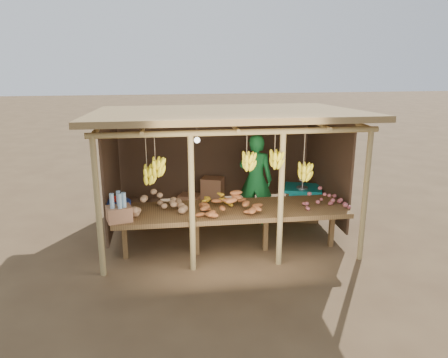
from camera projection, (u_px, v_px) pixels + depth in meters
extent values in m
plane|color=brown|center=(224.00, 231.00, 8.51)|extent=(60.00, 60.00, 0.00)
cylinder|color=#A38954|center=(98.00, 209.00, 6.50)|extent=(0.09, 0.09, 2.20)
cylinder|color=#A38954|center=(365.00, 197.00, 7.04)|extent=(0.09, 0.09, 2.20)
cylinder|color=#A38954|center=(118.00, 161.00, 9.36)|extent=(0.09, 0.09, 2.20)
cylinder|color=#A38954|center=(307.00, 155.00, 9.90)|extent=(0.09, 0.09, 2.20)
cylinder|color=#A38954|center=(192.00, 204.00, 6.68)|extent=(0.09, 0.09, 2.20)
cylinder|color=#A38954|center=(281.00, 200.00, 6.86)|extent=(0.09, 0.09, 2.20)
cylinder|color=#A38954|center=(238.00, 132.00, 6.47)|extent=(4.40, 0.09, 0.09)
cylinder|color=#A38954|center=(215.00, 108.00, 9.33)|extent=(4.40, 0.09, 0.09)
cube|color=olive|center=(224.00, 113.00, 7.87)|extent=(4.70, 3.50, 0.28)
cube|color=#4A3322|center=(215.00, 154.00, 9.58)|extent=(4.20, 0.04, 1.98)
cube|color=#4A3322|center=(112.00, 172.00, 8.09)|extent=(0.04, 2.40, 1.98)
cube|color=#4A3322|center=(327.00, 165.00, 8.63)|extent=(0.04, 2.40, 1.98)
cube|color=brown|center=(232.00, 211.00, 7.39)|extent=(3.90, 1.05, 0.08)
cube|color=brown|center=(125.00, 238.00, 7.27)|extent=(0.08, 0.08, 0.72)
cube|color=brown|center=(197.00, 234.00, 7.42)|extent=(0.08, 0.08, 0.72)
cube|color=brown|center=(265.00, 231.00, 7.58)|extent=(0.08, 0.08, 0.72)
cube|color=brown|center=(332.00, 227.00, 7.73)|extent=(0.08, 0.08, 0.72)
cylinder|color=navy|center=(118.00, 205.00, 7.31)|extent=(0.43, 0.43, 0.15)
cube|color=#9D6846|center=(119.00, 214.00, 6.81)|extent=(0.44, 0.38, 0.24)
imported|color=#1B7D35|center=(256.00, 179.00, 8.68)|extent=(0.78, 0.66, 1.83)
cube|color=brown|center=(302.00, 204.00, 9.07)|extent=(0.82, 0.75, 0.62)
cube|color=#0C888E|center=(303.00, 188.00, 8.98)|extent=(0.91, 0.84, 0.06)
cube|color=#9D6846|center=(213.00, 201.00, 9.58)|extent=(0.54, 0.48, 0.36)
cube|color=#9D6846|center=(213.00, 186.00, 9.48)|extent=(0.54, 0.48, 0.36)
cube|color=#9D6846|center=(190.00, 202.00, 9.52)|extent=(0.54, 0.48, 0.36)
ellipsoid|color=#4A3322|center=(134.00, 209.00, 8.92)|extent=(0.44, 0.44, 0.60)
ellipsoid|color=#4A3322|center=(154.00, 208.00, 8.97)|extent=(0.44, 0.44, 0.60)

